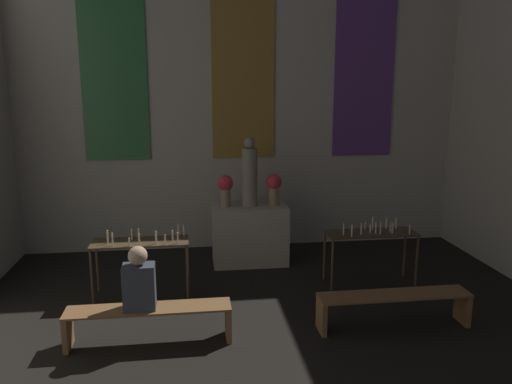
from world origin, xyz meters
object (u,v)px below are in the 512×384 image
pew_back_right (394,303)px  pew_back_left (149,317)px  statue (250,174)px  person_seated (139,281)px  candle_rack_left (141,248)px  flower_vase_left (225,188)px  candle_rack_right (371,238)px  altar (250,234)px  flower_vase_right (274,187)px

pew_back_right → pew_back_left: bearing=180.0°
statue → pew_back_right: (1.48, -2.57, -1.20)m
statue → person_seated: statue is taller
candle_rack_left → pew_back_right: size_ratio=0.71×
pew_back_right → flower_vase_left: bearing=126.3°
candle_rack_right → pew_back_left: size_ratio=0.71×
candle_rack_left → candle_rack_right: 3.39m
flower_vase_left → candle_rack_right: size_ratio=0.39×
altar → candle_rack_right: size_ratio=0.92×
flower_vase_right → person_seated: 3.28m
altar → flower_vase_right: (0.40, 0.00, 0.81)m
statue → flower_vase_right: bearing=0.0°
altar → pew_back_left: (-1.48, -2.57, -0.18)m
flower_vase_left → pew_back_left: size_ratio=0.28×
pew_back_right → person_seated: bearing=180.0°
statue → pew_back_right: bearing=-60.0°
flower_vase_right → pew_back_right: (1.08, -2.57, -0.99)m
candle_rack_left → pew_back_right: candle_rack_left is taller
candle_rack_right → pew_back_right: 1.49m
pew_back_left → pew_back_right: size_ratio=1.00×
altar → pew_back_right: 2.97m
person_seated → altar: bearing=58.4°
flower_vase_right → altar: bearing=-180.0°
altar → flower_vase_left: 0.90m
flower_vase_left → flower_vase_right: 0.81m
statue → flower_vase_right: (0.40, 0.00, -0.21)m
candle_rack_right → pew_back_left: candle_rack_right is taller
candle_rack_right → person_seated: size_ratio=1.82×
flower_vase_right → candle_rack_left: size_ratio=0.39×
flower_vase_left → candle_rack_left: (-1.29, -1.14, -0.60)m
flower_vase_left → flower_vase_right: same height
altar → person_seated: person_seated is taller
candle_rack_left → person_seated: size_ratio=1.82×
pew_back_right → person_seated: person_seated is taller
statue → candle_rack_right: statue is taller
flower_vase_right → pew_back_left: 3.33m
flower_vase_left → person_seated: (-1.18, -2.57, -0.54)m
altar → person_seated: (-1.58, -2.57, 0.28)m
altar → pew_back_right: altar is taller
altar → statue: statue is taller
statue → pew_back_left: 3.20m
altar → statue: 1.02m
flower_vase_left → altar: bearing=-0.0°
altar → person_seated: bearing=-121.6°
person_seated → pew_back_right: bearing=-0.0°
flower_vase_left → candle_rack_right: (2.10, -1.14, -0.60)m
statue → flower_vase_left: statue is taller
altar → candle_rack_right: candle_rack_right is taller
candle_rack_right → pew_back_left: (-3.18, -1.42, -0.39)m
flower_vase_left → candle_rack_left: flower_vase_left is taller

